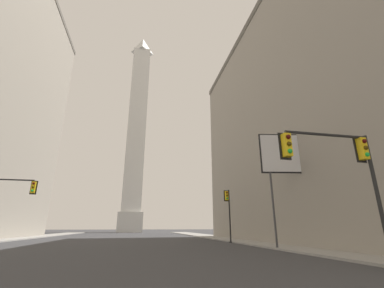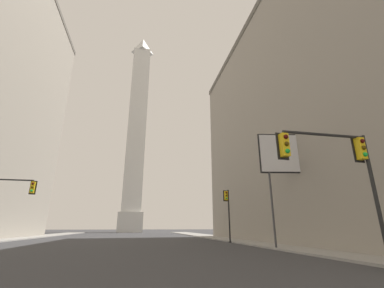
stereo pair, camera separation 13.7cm
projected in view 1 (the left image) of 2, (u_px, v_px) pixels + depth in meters
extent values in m
cube|color=gray|center=(238.00, 240.00, 34.45)|extent=(5.00, 108.94, 0.15)
cube|color=gray|center=(331.00, 125.00, 34.61)|extent=(21.54, 42.23, 29.67)
cube|color=#605B52|center=(314.00, 33.00, 39.32)|extent=(21.75, 42.65, 0.90)
cube|color=silver|center=(130.00, 222.00, 86.57)|extent=(8.20, 8.20, 6.47)
cube|color=silver|center=(137.00, 125.00, 97.52)|extent=(6.56, 6.56, 64.62)
pyramid|color=silver|center=(143.00, 46.00, 108.59)|extent=(6.56, 6.56, 7.21)
cylinder|color=black|center=(378.00, 197.00, 12.03)|extent=(0.18, 0.18, 6.13)
cube|color=yellow|center=(362.00, 149.00, 12.70)|extent=(0.35, 0.35, 1.10)
cube|color=black|center=(359.00, 150.00, 12.87)|extent=(0.58, 0.05, 1.32)
sphere|color=#410907|center=(364.00, 141.00, 12.63)|extent=(0.22, 0.22, 0.22)
sphere|color=#483506|center=(366.00, 148.00, 12.53)|extent=(0.22, 0.22, 0.22)
sphere|color=green|center=(367.00, 154.00, 12.42)|extent=(0.22, 0.22, 0.22)
cylinder|color=black|center=(326.00, 135.00, 12.52)|extent=(4.43, 0.14, 0.14)
sphere|color=black|center=(365.00, 138.00, 12.94)|extent=(0.18, 0.18, 0.18)
cube|color=yellow|center=(287.00, 145.00, 11.89)|extent=(0.35, 0.35, 1.10)
cube|color=black|center=(284.00, 146.00, 12.06)|extent=(0.58, 0.05, 1.32)
sphere|color=#410907|center=(288.00, 137.00, 11.82)|extent=(0.22, 0.22, 0.22)
sphere|color=#483506|center=(289.00, 144.00, 11.72)|extent=(0.22, 0.22, 0.22)
sphere|color=green|center=(290.00, 151.00, 11.61)|extent=(0.22, 0.22, 0.22)
cylinder|color=black|center=(230.00, 216.00, 31.00)|extent=(0.18, 0.18, 6.13)
cylinder|color=#262626|center=(231.00, 242.00, 30.07)|extent=(0.40, 0.40, 0.10)
cube|color=yellow|center=(227.00, 196.00, 31.67)|extent=(0.36, 0.36, 1.10)
cube|color=black|center=(226.00, 196.00, 31.83)|extent=(0.58, 0.07, 1.32)
sphere|color=#410907|center=(227.00, 193.00, 31.60)|extent=(0.22, 0.22, 0.22)
sphere|color=#483506|center=(227.00, 195.00, 31.50)|extent=(0.22, 0.22, 0.22)
sphere|color=green|center=(227.00, 198.00, 31.39)|extent=(0.22, 0.22, 0.22)
cylinder|color=black|center=(5.00, 179.00, 24.50)|extent=(5.23, 0.14, 0.14)
cube|color=yellow|center=(33.00, 187.00, 24.79)|extent=(0.38, 0.38, 1.10)
cube|color=black|center=(34.00, 188.00, 24.96)|extent=(0.58, 0.10, 1.32)
sphere|color=#410907|center=(34.00, 183.00, 24.73)|extent=(0.22, 0.22, 0.22)
sphere|color=#483506|center=(33.00, 187.00, 24.62)|extent=(0.22, 0.22, 0.22)
sphere|color=green|center=(32.00, 191.00, 24.52)|extent=(0.22, 0.22, 0.22)
cylinder|color=#3F3F42|center=(274.00, 209.00, 21.86)|extent=(0.18, 0.18, 6.43)
cylinder|color=#3F3F42|center=(309.00, 209.00, 21.94)|extent=(0.18, 0.18, 6.43)
cube|color=silver|center=(285.00, 153.00, 23.42)|extent=(4.36, 1.00, 3.45)
cube|color=black|center=(285.00, 153.00, 23.42)|extent=(4.57, 0.92, 3.69)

